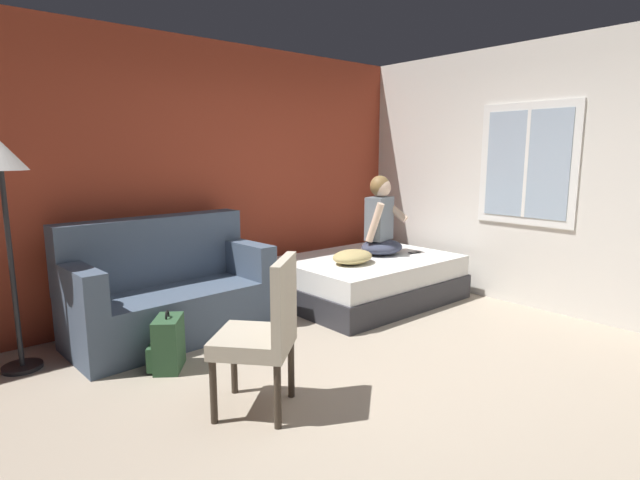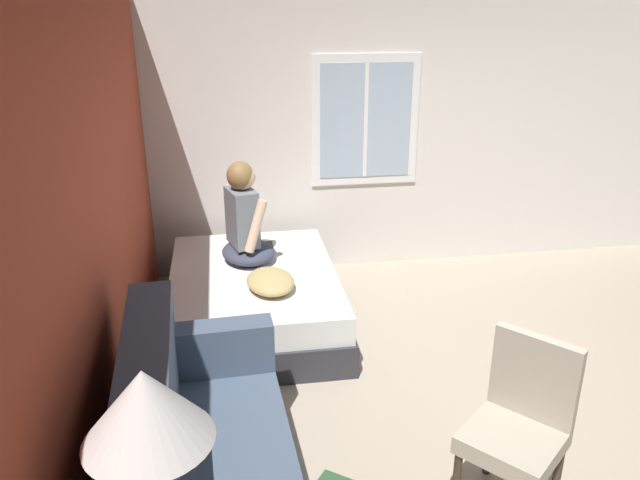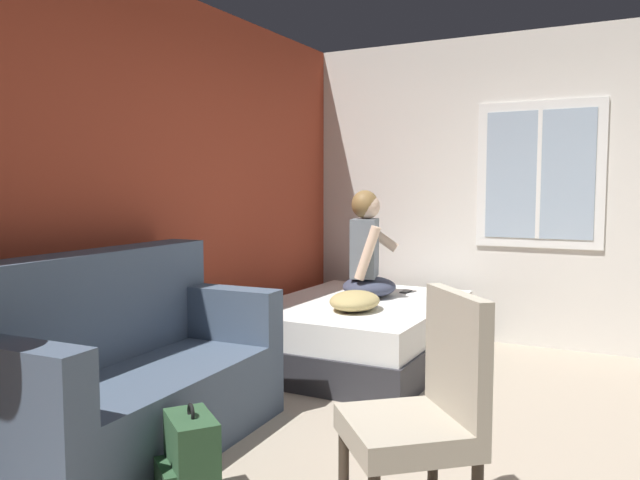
% 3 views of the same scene
% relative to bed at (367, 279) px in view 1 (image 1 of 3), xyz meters
% --- Properties ---
extents(ground_plane, '(40.00, 40.00, 0.00)m').
position_rel_bed_xyz_m(ground_plane, '(-1.41, -1.57, -0.24)').
color(ground_plane, tan).
extents(wall_back_accent, '(10.04, 0.16, 2.70)m').
position_rel_bed_xyz_m(wall_back_accent, '(-1.41, 0.97, 1.11)').
color(wall_back_accent, '#993823').
rests_on(wall_back_accent, ground).
extents(wall_side_with_window, '(0.19, 6.32, 2.70)m').
position_rel_bed_xyz_m(wall_side_with_window, '(1.19, -1.57, 1.12)').
color(wall_side_with_window, silver).
rests_on(wall_side_with_window, ground).
extents(bed, '(1.88, 1.39, 0.48)m').
position_rel_bed_xyz_m(bed, '(0.00, 0.00, 0.00)').
color(bed, '#2D2D33').
rests_on(bed, ground).
extents(couch, '(1.74, 0.91, 1.04)m').
position_rel_bed_xyz_m(couch, '(-2.12, 0.39, 0.16)').
color(couch, '#47566B').
rests_on(couch, ground).
extents(side_chair, '(0.65, 0.65, 0.98)m').
position_rel_bed_xyz_m(side_chair, '(-2.22, -1.26, 0.30)').
color(side_chair, '#382D23').
rests_on(side_chair, ground).
extents(person_seated, '(0.62, 0.57, 0.88)m').
position_rel_bed_xyz_m(person_seated, '(0.24, 0.04, 0.60)').
color(person_seated, '#383D51').
rests_on(person_seated, bed).
extents(backpack, '(0.35, 0.35, 0.46)m').
position_rel_bed_xyz_m(backpack, '(-2.43, -0.28, -0.04)').
color(backpack, '#2D5133').
rests_on(backpack, ground).
extents(throw_pillow, '(0.53, 0.44, 0.14)m').
position_rel_bed_xyz_m(throw_pillow, '(-0.35, -0.12, 0.31)').
color(throw_pillow, tan).
rests_on(throw_pillow, bed).
extents(cell_phone, '(0.14, 0.07, 0.01)m').
position_rel_bed_xyz_m(cell_phone, '(0.58, -0.18, 0.25)').
color(cell_phone, black).
rests_on(cell_phone, bed).
extents(floor_lamp, '(0.36, 0.36, 1.70)m').
position_rel_bed_xyz_m(floor_lamp, '(-3.26, 0.43, 1.19)').
color(floor_lamp, black).
rests_on(floor_lamp, ground).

